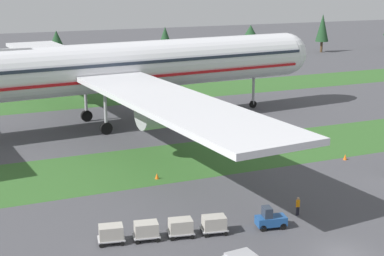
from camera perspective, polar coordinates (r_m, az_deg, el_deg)
ground_plane at (r=48.09m, az=14.59°, el=-11.94°), size 400.00×400.00×0.00m
grass_strip_near at (r=69.78m, az=0.84°, el=-2.96°), size 320.00×13.65×0.01m
grass_strip_far at (r=105.71m, az=-7.97°, el=3.01°), size 320.00×13.65×0.01m
airliner at (r=83.90m, az=-8.16°, el=5.94°), size 69.77×85.92×24.00m
baggage_tug at (r=51.14m, az=7.72°, el=-8.90°), size 2.80×1.77×1.97m
cargo_dolly_lead at (r=49.69m, az=2.20°, el=-9.37°), size 2.45×1.89×1.55m
cargo_dolly_second at (r=49.10m, az=-1.13°, el=-9.67°), size 2.45×1.89×1.55m
cargo_dolly_third at (r=48.67m, az=-4.53°, el=-9.94°), size 2.45×1.89×1.55m
cargo_dolly_fourth at (r=48.41m, az=-7.98°, el=-10.19°), size 2.45×1.89×1.55m
ground_crew_marshaller at (r=54.10m, az=10.39°, el=-7.51°), size 0.53×0.36×1.74m
taxiway_marker_0 at (r=71.35m, az=14.85°, el=-2.78°), size 0.44×0.44×0.69m
taxiway_marker_1 at (r=62.74m, az=-3.47°, el=-4.74°), size 0.44×0.44×0.64m
distant_tree_line at (r=139.56m, az=-15.47°, el=8.39°), size 203.74×10.48×12.51m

